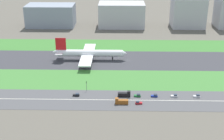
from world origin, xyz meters
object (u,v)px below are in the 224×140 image
at_px(car_1, 138,103).
at_px(truck_0, 124,94).
at_px(fuel_tank_west, 118,12).
at_px(traffic_light, 86,85).
at_px(car_3, 76,95).
at_px(terminal_building, 51,15).
at_px(airliner, 88,53).
at_px(car_2, 197,96).
at_px(office_tower, 188,12).
at_px(car_0, 138,95).
at_px(truck_2, 121,102).
at_px(car_6, 155,96).
at_px(car_4, 175,96).
at_px(hangar_building, 122,15).

height_order(car_1, truck_0, truck_0).
bearing_deg(fuel_tank_west, traffic_light, -95.56).
xyz_separation_m(car_3, terminal_building, (-53.37, 182.00, 11.91)).
relative_size(airliner, truck_0, 7.74).
relative_size(car_1, traffic_light, 0.61).
relative_size(car_2, office_tower, 0.12).
relative_size(car_0, truck_2, 0.52).
relative_size(truck_0, terminal_building, 0.15).
bearing_deg(fuel_tank_west, terminal_building, -150.89).
height_order(car_3, terminal_building, terminal_building).
relative_size(truck_0, fuel_tank_west, 0.50).
bearing_deg(terminal_building, car_1, -63.76).
height_order(car_0, car_3, same).
bearing_deg(car_6, office_tower, 72.44).
distance_m(truck_2, truck_0, 10.24).
bearing_deg(car_6, traffic_light, 170.23).
height_order(car_6, office_tower, office_tower).
distance_m(car_3, car_6, 52.59).
relative_size(truck_2, car_6, 1.91).
height_order(airliner, fuel_tank_west, airliner).
distance_m(traffic_light, terminal_building, 184.10).
xyz_separation_m(car_2, truck_0, (-48.50, -0.00, 0.75)).
bearing_deg(truck_0, car_4, 0.00).
height_order(car_4, hangar_building, hangar_building).
height_order(car_3, office_tower, office_tower).
bearing_deg(car_3, car_6, 0.00).
bearing_deg(hangar_building, airliner, -104.60).
bearing_deg(car_1, car_6, -138.58).
bearing_deg(airliner, truck_0, -65.72).
height_order(car_6, fuel_tank_west, fuel_tank_west).
height_order(truck_0, office_tower, office_tower).
bearing_deg(car_3, hangar_building, 80.20).
relative_size(truck_2, truck_0, 1.00).
bearing_deg(car_0, car_2, 0.00).
xyz_separation_m(car_6, truck_0, (-20.17, -0.00, 0.75)).
xyz_separation_m(car_0, car_4, (24.72, 0.00, 0.00)).
bearing_deg(car_2, car_3, 180.00).
height_order(car_4, terminal_building, terminal_building).
xyz_separation_m(car_3, fuel_tank_west, (27.46, 227.00, 6.38)).
distance_m(airliner, car_2, 104.50).
distance_m(car_6, hangar_building, 183.69).
bearing_deg(office_tower, car_2, -99.13).
bearing_deg(car_1, hangar_building, -87.07).
distance_m(car_0, hangar_building, 182.73).
bearing_deg(car_4, terminal_building, 123.25).
distance_m(car_2, car_6, 28.33).
distance_m(office_tower, fuel_tank_west, 94.71).
bearing_deg(car_1, office_tower, -109.75).
distance_m(car_2, truck_0, 48.51).
distance_m(car_2, car_0, 39.68).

